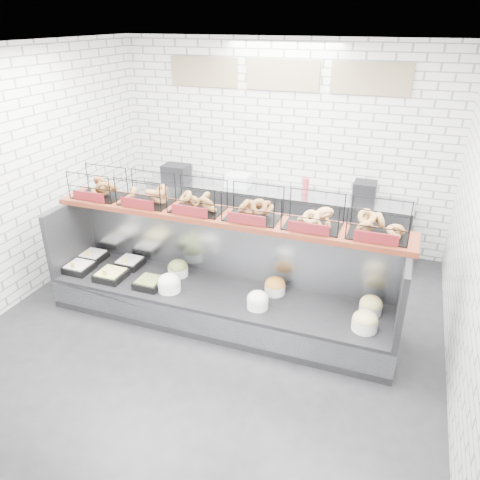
% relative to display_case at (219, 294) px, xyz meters
% --- Properties ---
extents(ground, '(5.50, 5.50, 0.00)m').
position_rel_display_case_xyz_m(ground, '(0.01, -0.34, -0.33)').
color(ground, black).
rests_on(ground, ground).
extents(room_shell, '(5.02, 5.51, 3.01)m').
position_rel_display_case_xyz_m(room_shell, '(0.01, 0.26, 1.73)').
color(room_shell, silver).
rests_on(room_shell, ground).
extents(display_case, '(4.00, 0.90, 1.20)m').
position_rel_display_case_xyz_m(display_case, '(0.00, 0.00, 0.00)').
color(display_case, black).
rests_on(display_case, ground).
extents(bagel_shelf, '(4.10, 0.50, 0.40)m').
position_rel_display_case_xyz_m(bagel_shelf, '(0.01, 0.18, 1.06)').
color(bagel_shelf, '#4F1D11').
rests_on(bagel_shelf, display_case).
extents(prep_counter, '(4.00, 0.60, 1.20)m').
position_rel_display_case_xyz_m(prep_counter, '(0.00, 2.09, 0.14)').
color(prep_counter, '#93969B').
rests_on(prep_counter, ground).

